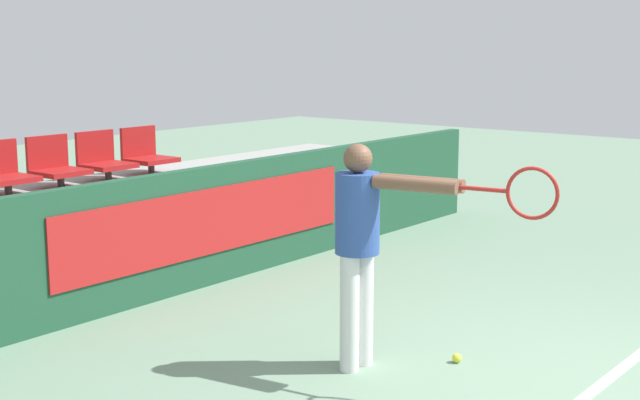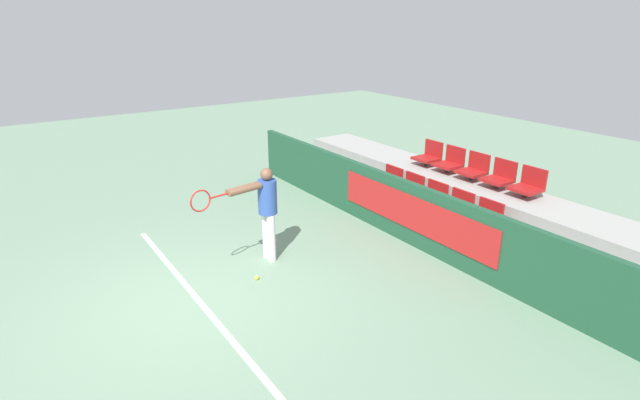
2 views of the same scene
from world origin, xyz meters
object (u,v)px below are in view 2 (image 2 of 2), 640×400
object	(u,v)px
stadium_chair_2	(432,198)
stadium_chair_6	(450,162)
stadium_chair_8	(500,176)
tennis_ball	(257,278)
tennis_player	(264,206)
stadium_chair_1	(410,189)
stadium_chair_4	(485,219)
stadium_chair_5	(429,155)
stadium_chair_3	(457,208)
stadium_chair_0	(389,181)
stadium_chair_7	(474,169)
stadium_chair_9	(529,185)

from	to	relation	value
stadium_chair_2	stadium_chair_6	size ratio (longest dim) A/B	1.00
stadium_chair_8	tennis_ball	distance (m)	4.77
tennis_player	stadium_chair_1	bearing A→B (deg)	80.93
stadium_chair_4	tennis_ball	xyz separation A→B (m)	(-1.25, -3.55, -0.56)
stadium_chair_2	tennis_player	distance (m)	3.20
stadium_chair_2	stadium_chair_5	size ratio (longest dim) A/B	1.00
stadium_chair_3	stadium_chair_8	xyz separation A→B (m)	(0.00, 1.08, 0.38)
stadium_chair_0	stadium_chair_3	size ratio (longest dim) A/B	1.00
tennis_player	tennis_ball	bearing A→B (deg)	-50.26
stadium_chair_5	tennis_player	xyz separation A→B (m)	(0.61, -4.21, -0.04)
stadium_chair_7	stadium_chair_8	distance (m)	0.59
stadium_chair_0	stadium_chair_3	xyz separation A→B (m)	(1.76, 0.00, 0.00)
stadium_chair_2	stadium_chair_5	bearing A→B (deg)	137.38
stadium_chair_3	stadium_chair_7	distance (m)	1.29
stadium_chair_2	stadium_chair_4	size ratio (longest dim) A/B	1.00
stadium_chair_3	tennis_ball	size ratio (longest dim) A/B	7.66
stadium_chair_0	stadium_chair_5	world-z (taller)	stadium_chair_5
stadium_chair_1	stadium_chair_6	world-z (taller)	stadium_chair_6
stadium_chair_2	stadium_chair_9	world-z (taller)	stadium_chair_9
stadium_chair_4	stadium_chair_7	bearing A→B (deg)	137.38
stadium_chair_6	stadium_chair_8	distance (m)	1.17
stadium_chair_0	stadium_chair_5	distance (m)	1.14
stadium_chair_0	stadium_chair_4	xyz separation A→B (m)	(2.35, 0.00, 0.00)
stadium_chair_3	stadium_chair_4	size ratio (longest dim) A/B	1.00
tennis_ball	stadium_chair_3	bearing A→B (deg)	79.41
stadium_chair_3	stadium_chair_9	distance (m)	1.29
stadium_chair_1	stadium_chair_8	size ratio (longest dim) A/B	1.00
stadium_chair_2	stadium_chair_3	distance (m)	0.59
stadium_chair_2	stadium_chair_9	size ratio (longest dim) A/B	1.00
stadium_chair_2	stadium_chair_7	distance (m)	1.14
stadium_chair_0	stadium_chair_4	size ratio (longest dim) A/B	1.00
stadium_chair_5	tennis_player	bearing A→B (deg)	-81.76
stadium_chair_1	stadium_chair_8	distance (m)	1.64
stadium_chair_4	stadium_chair_7	xyz separation A→B (m)	(-1.17, 1.08, 0.38)
stadium_chair_5	stadium_chair_9	size ratio (longest dim) A/B	1.00
stadium_chair_4	tennis_player	distance (m)	3.60
stadium_chair_4	stadium_chair_9	bearing A→B (deg)	90.00
stadium_chair_7	tennis_player	world-z (taller)	tennis_player
tennis_player	stadium_chair_4	bearing A→B (deg)	51.47
stadium_chair_6	tennis_ball	distance (m)	4.75
stadium_chair_4	stadium_chair_5	world-z (taller)	stadium_chair_5
tennis_player	stadium_chair_8	bearing A→B (deg)	65.23
stadium_chair_5	stadium_chair_9	bearing A→B (deg)	0.00
stadium_chair_4	stadium_chair_6	bearing A→B (deg)	148.47
stadium_chair_1	stadium_chair_7	bearing A→B (deg)	61.48
stadium_chair_0	stadium_chair_5	bearing A→B (deg)	90.00
stadium_chair_1	stadium_chair_9	world-z (taller)	stadium_chair_9
stadium_chair_7	stadium_chair_1	bearing A→B (deg)	-118.52
stadium_chair_0	stadium_chair_5	xyz separation A→B (m)	(0.00, 1.08, 0.38)
tennis_player	tennis_ball	xyz separation A→B (m)	(0.49, -0.42, -0.90)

